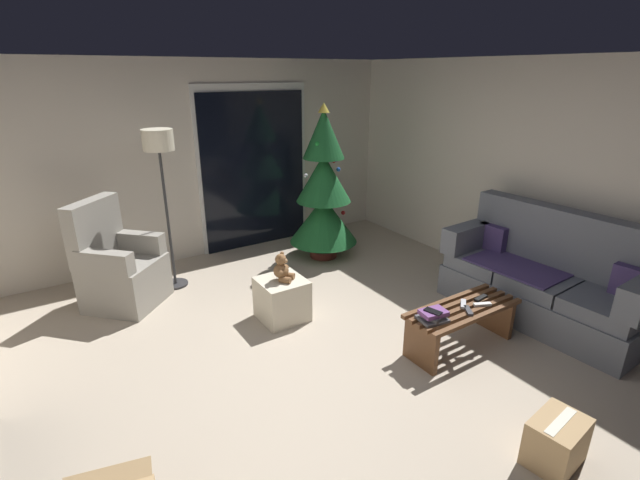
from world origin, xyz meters
name	(u,v)px	position (x,y,z in m)	size (l,w,h in m)	color
ground_plane	(325,368)	(0.00, 0.00, 0.00)	(7.00, 7.00, 0.00)	#B2A38E
wall_back	(194,162)	(0.00, 3.06, 1.25)	(5.72, 0.12, 2.50)	beige
wall_right	(549,180)	(2.86, 0.00, 1.25)	(0.12, 6.00, 2.50)	beige
patio_door_frame	(254,168)	(0.81, 2.99, 1.10)	(1.60, 0.02, 2.20)	silver
patio_door_glass	(255,172)	(0.81, 2.97, 1.05)	(1.50, 0.02, 2.10)	black
couch	(545,280)	(2.32, -0.46, 0.40)	(0.87, 1.97, 1.08)	slate
coffee_table	(462,320)	(1.19, -0.40, 0.27)	(1.10, 0.40, 0.41)	brown
remote_white	(482,304)	(1.35, -0.47, 0.42)	(0.04, 0.16, 0.02)	silver
remote_black	(481,298)	(1.43, -0.38, 0.42)	(0.04, 0.16, 0.02)	black
remote_silver	(463,304)	(1.21, -0.37, 0.42)	(0.04, 0.16, 0.02)	#ADADB2
remote_graphite	(468,311)	(1.15, -0.48, 0.42)	(0.04, 0.16, 0.02)	#333338
book_stack	(433,316)	(0.80, -0.41, 0.45)	(0.25, 0.22, 0.09)	#4C4C51
cell_phone	(433,311)	(0.78, -0.42, 0.50)	(0.07, 0.14, 0.01)	black
christmas_tree	(324,193)	(1.33, 2.05, 0.88)	(0.89, 0.89, 1.99)	#4C1E19
armchair	(119,268)	(-1.19, 2.13, 0.40)	(0.97, 0.97, 1.13)	gray
floor_lamp	(160,156)	(-0.60, 2.26, 1.51)	(0.32, 0.32, 1.78)	#2D2D30
ottoman	(282,299)	(0.09, 0.92, 0.21)	(0.44, 0.44, 0.43)	beige
teddy_bear_chestnut	(282,269)	(0.10, 0.91, 0.55)	(0.21, 0.22, 0.29)	brown
cardboard_box_taped_mid_floor	(556,441)	(0.69, -1.60, 0.16)	(0.41, 0.32, 0.32)	tan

